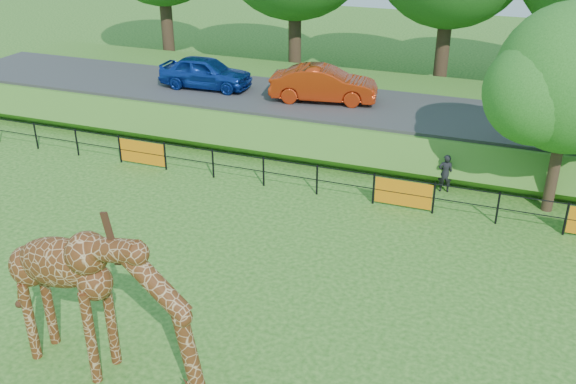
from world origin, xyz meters
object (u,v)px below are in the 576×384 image
(giraffe, at_px, (103,305))
(tree_east, at_px, (574,84))
(visitor, at_px, (445,173))
(car_blue, at_px, (206,72))
(car_red, at_px, (324,84))

(giraffe, bearing_deg, tree_east, 56.77)
(giraffe, distance_m, tree_east, 15.01)
(visitor, relative_size, tree_east, 0.20)
(car_blue, xyz_separation_m, car_red, (5.56, 0.02, 0.02))
(car_blue, distance_m, car_red, 5.56)
(tree_east, bearing_deg, visitor, 176.86)
(car_blue, relative_size, car_red, 0.94)
(car_red, relative_size, visitor, 3.23)
(visitor, bearing_deg, giraffe, 53.16)
(car_blue, height_order, visitor, car_blue)
(car_red, distance_m, visitor, 7.28)
(giraffe, xyz_separation_m, car_red, (-0.38, 16.13, 0.34))
(giraffe, xyz_separation_m, car_blue, (-5.94, 16.11, 0.32))
(giraffe, distance_m, car_red, 16.14)
(car_red, xyz_separation_m, visitor, (5.82, -4.13, -1.46))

